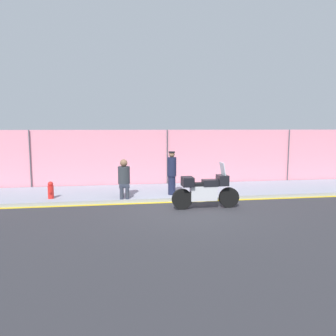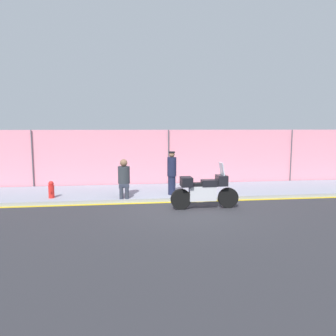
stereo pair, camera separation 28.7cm
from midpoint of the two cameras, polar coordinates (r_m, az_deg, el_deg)
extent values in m
plane|color=#2D2D33|center=(10.63, 2.80, -7.40)|extent=(120.00, 120.00, 0.00)
cube|color=#8E93A3|center=(13.38, 0.28, -4.09)|extent=(43.58, 3.12, 0.13)
cube|color=gold|center=(11.80, 1.57, -5.92)|extent=(43.58, 0.18, 0.01)
cube|color=pink|center=(14.82, -0.75, 1.74)|extent=(41.40, 0.08, 2.55)
cylinder|color=#4C4C51|center=(15.05, -23.38, 1.23)|extent=(0.05, 0.05, 2.55)
cylinder|color=#4C4C51|center=(14.73, -0.69, 1.70)|extent=(0.05, 0.05, 2.55)
cylinder|color=#4C4C51|center=(16.61, 19.76, 1.90)|extent=(0.05, 0.05, 2.55)
cylinder|color=black|center=(11.11, 9.83, -5.08)|extent=(0.67, 0.14, 0.67)
cylinder|color=black|center=(10.70, 1.71, -5.44)|extent=(0.67, 0.14, 0.67)
cube|color=silver|center=(10.82, 5.45, -4.37)|extent=(0.88, 0.28, 0.49)
cube|color=black|center=(10.82, 6.61, -2.58)|extent=(0.52, 0.31, 0.22)
cube|color=black|center=(10.74, 4.97, -2.84)|extent=(0.60, 0.28, 0.10)
cube|color=black|center=(10.92, 8.71, -2.10)|extent=(0.32, 0.48, 0.34)
cube|color=silver|center=(10.87, 8.75, -0.12)|extent=(0.11, 0.42, 0.42)
cube|color=black|center=(10.63, 2.65, -2.39)|extent=(0.36, 0.51, 0.30)
cylinder|color=#191E38|center=(12.38, 0.00, -3.03)|extent=(0.28, 0.28, 0.71)
cylinder|color=#191E38|center=(12.28, 0.00, 0.22)|extent=(0.34, 0.34, 0.71)
sphere|color=brown|center=(12.23, 0.00, 2.36)|extent=(0.21, 0.21, 0.21)
cylinder|color=black|center=(12.22, 0.00, 2.78)|extent=(0.24, 0.24, 0.05)
cylinder|color=#2D3342|center=(11.74, -8.76, -4.34)|extent=(0.14, 0.14, 0.44)
cylinder|color=#2D3342|center=(11.74, -7.80, -4.32)|extent=(0.14, 0.14, 0.44)
cube|color=#2D3342|center=(11.91, -8.32, -3.09)|extent=(0.37, 0.44, 0.10)
cylinder|color=#2D3338|center=(12.07, -8.36, -1.22)|extent=(0.43, 0.43, 0.62)
sphere|color=brown|center=(12.02, -8.40, 0.88)|extent=(0.27, 0.27, 0.27)
cylinder|color=red|center=(12.48, -20.36, -3.95)|extent=(0.21, 0.21, 0.47)
sphere|color=red|center=(12.43, -20.42, -2.64)|extent=(0.18, 0.18, 0.18)
cylinder|color=red|center=(12.37, -20.47, -3.95)|extent=(0.07, 0.08, 0.07)
camera|label=1|loc=(0.14, -90.67, -0.08)|focal=35.00mm
camera|label=2|loc=(0.14, 89.33, 0.08)|focal=35.00mm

